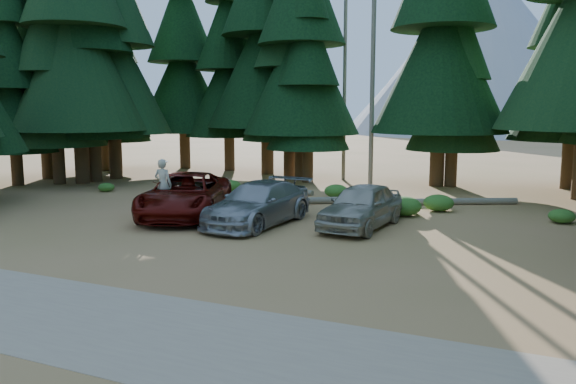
{
  "coord_description": "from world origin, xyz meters",
  "views": [
    {
      "loc": [
        8.72,
        -14.35,
        3.99
      ],
      "look_at": [
        1.24,
        2.64,
        1.25
      ],
      "focal_mm": 35.0,
      "sensor_mm": 36.0,
      "label": 1
    }
  ],
  "objects_px": {
    "red_pickup": "(185,195)",
    "log_right": "(466,201)",
    "frisbee_player": "(163,184)",
    "silver_minivan_center": "(258,204)",
    "log_left": "(317,201)",
    "silver_minivan_right": "(361,206)",
    "log_mid": "(287,190)"
  },
  "relations": [
    {
      "from": "log_left",
      "to": "log_mid",
      "type": "relative_size",
      "value": 1.34
    },
    {
      "from": "frisbee_player",
      "to": "log_mid",
      "type": "xyz_separation_m",
      "value": [
        1.61,
        7.65,
        -1.14
      ]
    },
    {
      "from": "red_pickup",
      "to": "log_right",
      "type": "relative_size",
      "value": 1.34
    },
    {
      "from": "silver_minivan_center",
      "to": "log_right",
      "type": "bearing_deg",
      "value": 54.33
    },
    {
      "from": "red_pickup",
      "to": "silver_minivan_center",
      "type": "xyz_separation_m",
      "value": [
        3.19,
        -0.26,
        -0.07
      ]
    },
    {
      "from": "log_right",
      "to": "log_mid",
      "type": "bearing_deg",
      "value": 153.03
    },
    {
      "from": "silver_minivan_right",
      "to": "red_pickup",
      "type": "bearing_deg",
      "value": -168.76
    },
    {
      "from": "frisbee_player",
      "to": "log_right",
      "type": "height_order",
      "value": "frisbee_player"
    },
    {
      "from": "silver_minivan_center",
      "to": "log_right",
      "type": "height_order",
      "value": "silver_minivan_center"
    },
    {
      "from": "frisbee_player",
      "to": "silver_minivan_center",
      "type": "bearing_deg",
      "value": -177.85
    },
    {
      "from": "silver_minivan_right",
      "to": "log_mid",
      "type": "bearing_deg",
      "value": 136.57
    },
    {
      "from": "silver_minivan_center",
      "to": "silver_minivan_right",
      "type": "xyz_separation_m",
      "value": [
        3.45,
        0.95,
        0.01
      ]
    },
    {
      "from": "silver_minivan_center",
      "to": "frisbee_player",
      "type": "height_order",
      "value": "frisbee_player"
    },
    {
      "from": "red_pickup",
      "to": "silver_minivan_right",
      "type": "bearing_deg",
      "value": -14.15
    },
    {
      "from": "silver_minivan_center",
      "to": "frisbee_player",
      "type": "bearing_deg",
      "value": -169.11
    },
    {
      "from": "log_mid",
      "to": "frisbee_player",
      "type": "bearing_deg",
      "value": -86.91
    },
    {
      "from": "log_left",
      "to": "log_right",
      "type": "relative_size",
      "value": 0.92
    },
    {
      "from": "silver_minivan_center",
      "to": "log_left",
      "type": "distance_m",
      "value": 4.91
    },
    {
      "from": "log_left",
      "to": "log_mid",
      "type": "height_order",
      "value": "log_left"
    },
    {
      "from": "red_pickup",
      "to": "silver_minivan_right",
      "type": "xyz_separation_m",
      "value": [
        6.63,
        0.7,
        -0.06
      ]
    },
    {
      "from": "frisbee_player",
      "to": "log_right",
      "type": "xyz_separation_m",
      "value": [
        9.9,
        7.61,
        -1.12
      ]
    },
    {
      "from": "red_pickup",
      "to": "log_left",
      "type": "bearing_deg",
      "value": 32.24
    },
    {
      "from": "frisbee_player",
      "to": "log_mid",
      "type": "bearing_deg",
      "value": -105.68
    },
    {
      "from": "frisbee_player",
      "to": "log_left",
      "type": "bearing_deg",
      "value": -131.61
    },
    {
      "from": "red_pickup",
      "to": "log_left",
      "type": "xyz_separation_m",
      "value": [
        3.55,
        4.6,
        -0.67
      ]
    },
    {
      "from": "frisbee_player",
      "to": "log_left",
      "type": "relative_size",
      "value": 0.47
    },
    {
      "from": "silver_minivan_center",
      "to": "log_left",
      "type": "bearing_deg",
      "value": 90.68
    },
    {
      "from": "silver_minivan_right",
      "to": "log_right",
      "type": "bearing_deg",
      "value": 71.6
    },
    {
      "from": "log_left",
      "to": "log_right",
      "type": "bearing_deg",
      "value": -10.02
    },
    {
      "from": "silver_minivan_center",
      "to": "log_right",
      "type": "xyz_separation_m",
      "value": [
        6.19,
        7.22,
        -0.6
      ]
    },
    {
      "from": "log_mid",
      "to": "log_right",
      "type": "height_order",
      "value": "log_right"
    },
    {
      "from": "silver_minivan_center",
      "to": "log_left",
      "type": "height_order",
      "value": "silver_minivan_center"
    }
  ]
}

